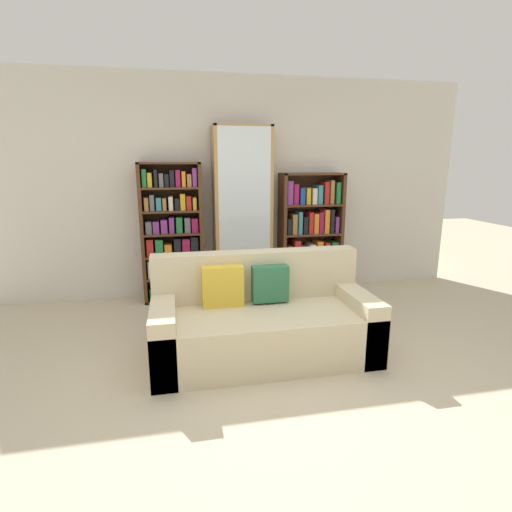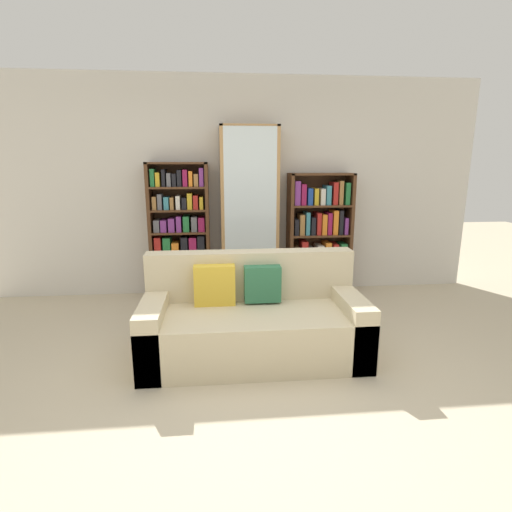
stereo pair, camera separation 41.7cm
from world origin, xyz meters
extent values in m
plane|color=beige|center=(0.00, 0.00, 0.00)|extent=(16.00, 16.00, 0.00)
cube|color=beige|center=(0.00, 2.47, 1.35)|extent=(6.15, 0.06, 2.70)
cube|color=beige|center=(0.02, 0.56, 0.22)|extent=(1.89, 0.87, 0.43)
cube|color=beige|center=(0.02, 0.90, 0.65)|extent=(1.89, 0.20, 0.45)
cube|color=beige|center=(-0.82, 0.56, 0.28)|extent=(0.20, 0.87, 0.55)
cube|color=beige|center=(0.87, 0.56, 0.28)|extent=(0.20, 0.87, 0.55)
cube|color=gold|center=(-0.31, 0.74, 0.61)|extent=(0.36, 0.12, 0.36)
cube|color=#2D6B47|center=(0.12, 0.74, 0.61)|extent=(0.32, 0.12, 0.32)
cube|color=#4C2D19|center=(-1.07, 2.26, 0.84)|extent=(0.04, 0.32, 1.67)
cube|color=#4C2D19|center=(-0.39, 2.26, 0.84)|extent=(0.04, 0.32, 1.67)
cube|color=#4C2D19|center=(-0.73, 2.26, 1.66)|extent=(0.72, 0.32, 0.02)
cube|color=#4C2D19|center=(-0.73, 2.26, 0.01)|extent=(0.72, 0.32, 0.02)
cube|color=#4C2D19|center=(-0.73, 2.42, 0.84)|extent=(0.72, 0.01, 1.67)
cube|color=#4C2D19|center=(-0.73, 2.26, 0.29)|extent=(0.64, 0.32, 0.02)
cube|color=#4C2D19|center=(-0.73, 2.26, 0.56)|extent=(0.64, 0.32, 0.02)
cube|color=#4C2D19|center=(-0.73, 2.26, 0.84)|extent=(0.64, 0.32, 0.02)
cube|color=#4C2D19|center=(-0.73, 2.26, 1.11)|extent=(0.64, 0.32, 0.02)
cube|color=#4C2D19|center=(-0.73, 2.26, 1.38)|extent=(0.64, 0.32, 0.02)
cube|color=#237038|center=(-1.00, 2.25, 0.10)|extent=(0.06, 0.24, 0.15)
cube|color=gold|center=(-0.93, 2.25, 0.11)|extent=(0.05, 0.24, 0.17)
cube|color=beige|center=(-0.85, 2.25, 0.11)|extent=(0.06, 0.24, 0.16)
cube|color=black|center=(-0.77, 2.25, 0.12)|extent=(0.06, 0.24, 0.19)
cube|color=beige|center=(-0.69, 2.25, 0.11)|extent=(0.05, 0.24, 0.18)
cube|color=#5B5B60|center=(-0.61, 2.25, 0.10)|extent=(0.05, 0.24, 0.15)
cube|color=#237038|center=(-0.53, 2.25, 0.10)|extent=(0.07, 0.24, 0.16)
cube|color=black|center=(-0.46, 2.25, 0.12)|extent=(0.05, 0.24, 0.20)
cube|color=beige|center=(-0.99, 2.25, 0.41)|extent=(0.08, 0.24, 0.22)
cube|color=teal|center=(-0.89, 2.25, 0.39)|extent=(0.09, 0.24, 0.16)
cube|color=#8E1947|center=(-0.78, 2.25, 0.40)|extent=(0.07, 0.24, 0.18)
cube|color=#8E1947|center=(-0.68, 2.25, 0.39)|extent=(0.09, 0.24, 0.16)
cube|color=black|center=(-0.57, 2.25, 0.41)|extent=(0.08, 0.24, 0.22)
cube|color=gold|center=(-0.47, 2.25, 0.39)|extent=(0.08, 0.24, 0.16)
cube|color=#AD231E|center=(-0.99, 2.25, 0.68)|extent=(0.08, 0.24, 0.21)
cube|color=#237038|center=(-0.89, 2.25, 0.68)|extent=(0.09, 0.24, 0.20)
cube|color=orange|center=(-0.79, 2.25, 0.65)|extent=(0.08, 0.24, 0.14)
cube|color=black|center=(-0.68, 2.25, 0.68)|extent=(0.08, 0.24, 0.20)
cube|color=#8E1947|center=(-0.57, 2.25, 0.68)|extent=(0.09, 0.24, 0.20)
cube|color=black|center=(-0.47, 2.25, 0.69)|extent=(0.08, 0.24, 0.22)
cube|color=#5B5B60|center=(-0.99, 2.25, 0.92)|extent=(0.07, 0.24, 0.14)
cube|color=#7A3384|center=(-0.91, 2.25, 0.92)|extent=(0.07, 0.24, 0.14)
cube|color=#7A3384|center=(-0.82, 2.25, 0.93)|extent=(0.07, 0.24, 0.16)
cube|color=#7A3384|center=(-0.73, 2.25, 0.94)|extent=(0.06, 0.24, 0.19)
cube|color=#237038|center=(-0.64, 2.25, 0.94)|extent=(0.07, 0.24, 0.19)
cube|color=#5B5B60|center=(-0.55, 2.25, 0.94)|extent=(0.07, 0.24, 0.18)
cube|color=#8E1947|center=(-0.46, 2.25, 0.93)|extent=(0.07, 0.24, 0.17)
cube|color=olive|center=(-1.00, 2.25, 1.19)|extent=(0.05, 0.24, 0.15)
cube|color=#5B5B60|center=(-0.94, 2.25, 1.21)|extent=(0.05, 0.24, 0.18)
cube|color=teal|center=(-0.87, 2.25, 1.19)|extent=(0.06, 0.24, 0.15)
cube|color=olive|center=(-0.80, 2.25, 1.19)|extent=(0.04, 0.24, 0.15)
cube|color=beige|center=(-0.73, 2.25, 1.20)|extent=(0.05, 0.24, 0.16)
cube|color=black|center=(-0.66, 2.25, 1.19)|extent=(0.05, 0.24, 0.14)
cube|color=gold|center=(-0.59, 2.25, 1.21)|extent=(0.06, 0.24, 0.19)
cube|color=#AD231E|center=(-0.52, 2.25, 1.20)|extent=(0.06, 0.24, 0.16)
cube|color=gold|center=(-0.45, 2.25, 1.19)|extent=(0.04, 0.24, 0.15)
cube|color=#237038|center=(-1.01, 2.25, 1.49)|extent=(0.05, 0.24, 0.20)
cube|color=gold|center=(-0.95, 2.25, 1.47)|extent=(0.05, 0.24, 0.16)
cube|color=black|center=(-0.88, 2.25, 1.49)|extent=(0.04, 0.24, 0.20)
cube|color=#5B5B60|center=(-0.82, 2.25, 1.47)|extent=(0.05, 0.24, 0.15)
cube|color=black|center=(-0.76, 2.25, 1.46)|extent=(0.05, 0.24, 0.15)
cube|color=black|center=(-0.70, 2.25, 1.48)|extent=(0.05, 0.24, 0.19)
cube|color=#8E1947|center=(-0.64, 2.25, 1.49)|extent=(0.05, 0.24, 0.19)
cube|color=orange|center=(-0.57, 2.25, 1.48)|extent=(0.04, 0.24, 0.18)
cube|color=olive|center=(-0.51, 2.25, 1.46)|extent=(0.05, 0.24, 0.15)
cube|color=#7A3384|center=(-0.45, 2.25, 1.49)|extent=(0.05, 0.24, 0.21)
cube|color=#AD7F4C|center=(-0.20, 2.24, 1.05)|extent=(0.04, 0.36, 2.09)
cube|color=#AD7F4C|center=(0.46, 2.24, 1.05)|extent=(0.04, 0.36, 2.09)
cube|color=#AD7F4C|center=(0.13, 2.24, 2.08)|extent=(0.70, 0.36, 0.02)
cube|color=#AD7F4C|center=(0.13, 2.24, 0.01)|extent=(0.70, 0.36, 0.02)
cube|color=#AD7F4C|center=(0.13, 2.42, 1.05)|extent=(0.70, 0.01, 2.09)
cube|color=silver|center=(0.13, 2.07, 1.05)|extent=(0.62, 0.01, 2.07)
cube|color=#AD7F4C|center=(0.13, 2.24, 0.36)|extent=(0.62, 0.32, 0.02)
cube|color=#AD7F4C|center=(0.13, 2.24, 0.71)|extent=(0.62, 0.32, 0.02)
cube|color=#AD7F4C|center=(0.13, 2.24, 1.05)|extent=(0.62, 0.32, 0.02)
cube|color=#AD7F4C|center=(0.13, 2.24, 1.39)|extent=(0.62, 0.32, 0.02)
cube|color=#AD7F4C|center=(0.13, 2.24, 1.73)|extent=(0.62, 0.32, 0.02)
cylinder|color=silver|center=(-0.11, 2.24, 0.06)|extent=(0.01, 0.01, 0.08)
cone|color=silver|center=(-0.11, 2.24, 0.15)|extent=(0.07, 0.07, 0.09)
cylinder|color=silver|center=(-0.02, 2.23, 0.06)|extent=(0.01, 0.01, 0.08)
cone|color=silver|center=(-0.02, 2.23, 0.15)|extent=(0.07, 0.07, 0.09)
cylinder|color=silver|center=(0.08, 2.25, 0.06)|extent=(0.01, 0.01, 0.08)
cone|color=silver|center=(0.08, 2.25, 0.15)|extent=(0.07, 0.07, 0.09)
cylinder|color=silver|center=(0.18, 2.23, 0.06)|extent=(0.01, 0.01, 0.08)
cone|color=silver|center=(0.18, 2.23, 0.15)|extent=(0.07, 0.07, 0.09)
cylinder|color=silver|center=(0.27, 2.26, 0.06)|extent=(0.01, 0.01, 0.08)
cone|color=silver|center=(0.27, 2.26, 0.15)|extent=(0.07, 0.07, 0.09)
cylinder|color=silver|center=(0.37, 2.25, 0.06)|extent=(0.01, 0.01, 0.08)
cone|color=silver|center=(0.37, 2.25, 0.15)|extent=(0.07, 0.07, 0.09)
cylinder|color=silver|center=(-0.11, 2.26, 0.42)|extent=(0.01, 0.01, 0.09)
cone|color=silver|center=(-0.11, 2.26, 0.52)|extent=(0.07, 0.07, 0.11)
cylinder|color=silver|center=(-0.02, 2.24, 0.42)|extent=(0.01, 0.01, 0.09)
cone|color=silver|center=(-0.02, 2.24, 0.52)|extent=(0.07, 0.07, 0.11)
cylinder|color=silver|center=(0.08, 2.23, 0.42)|extent=(0.01, 0.01, 0.09)
cone|color=silver|center=(0.08, 2.23, 0.52)|extent=(0.07, 0.07, 0.11)
cylinder|color=silver|center=(0.18, 2.25, 0.42)|extent=(0.01, 0.01, 0.09)
cone|color=silver|center=(0.18, 2.25, 0.52)|extent=(0.07, 0.07, 0.11)
cylinder|color=silver|center=(0.27, 2.24, 0.42)|extent=(0.01, 0.01, 0.09)
cone|color=silver|center=(0.27, 2.24, 0.52)|extent=(0.07, 0.07, 0.11)
cylinder|color=silver|center=(0.37, 2.24, 0.42)|extent=(0.01, 0.01, 0.09)
cone|color=silver|center=(0.37, 2.24, 0.52)|extent=(0.07, 0.07, 0.11)
cylinder|color=silver|center=(-0.11, 2.24, 0.76)|extent=(0.01, 0.01, 0.09)
cone|color=silver|center=(-0.11, 2.24, 0.86)|extent=(0.08, 0.08, 0.11)
cylinder|color=silver|center=(0.01, 2.25, 0.76)|extent=(0.01, 0.01, 0.09)
cone|color=silver|center=(0.01, 2.25, 0.86)|extent=(0.08, 0.08, 0.11)
cylinder|color=silver|center=(0.13, 2.24, 0.76)|extent=(0.01, 0.01, 0.09)
cone|color=silver|center=(0.13, 2.24, 0.86)|extent=(0.08, 0.08, 0.11)
cylinder|color=silver|center=(0.24, 2.26, 0.76)|extent=(0.01, 0.01, 0.09)
cone|color=silver|center=(0.24, 2.26, 0.86)|extent=(0.08, 0.08, 0.11)
cylinder|color=silver|center=(0.36, 2.24, 0.76)|extent=(0.01, 0.01, 0.09)
cone|color=silver|center=(0.36, 2.24, 0.86)|extent=(0.08, 0.08, 0.11)
cylinder|color=silver|center=(-0.09, 2.26, 1.09)|extent=(0.01, 0.01, 0.07)
cone|color=silver|center=(-0.09, 2.26, 1.16)|extent=(0.09, 0.09, 0.08)
cylinder|color=silver|center=(0.05, 2.24, 1.09)|extent=(0.01, 0.01, 0.07)
cone|color=silver|center=(0.05, 2.24, 1.16)|extent=(0.09, 0.09, 0.08)
cylinder|color=silver|center=(0.20, 2.26, 1.09)|extent=(0.01, 0.01, 0.07)
cone|color=silver|center=(0.20, 2.26, 1.16)|extent=(0.09, 0.09, 0.08)
cylinder|color=silver|center=(0.34, 2.24, 1.09)|extent=(0.01, 0.01, 0.07)
cone|color=silver|center=(0.34, 2.24, 1.16)|extent=(0.09, 0.09, 0.08)
cylinder|color=silver|center=(-0.11, 2.24, 1.44)|extent=(0.01, 0.01, 0.08)
cone|color=silver|center=(-0.11, 2.24, 1.53)|extent=(0.08, 0.08, 0.10)
cylinder|color=silver|center=(0.01, 2.24, 1.44)|extent=(0.01, 0.01, 0.08)
cone|color=silver|center=(0.01, 2.24, 1.53)|extent=(0.08, 0.08, 0.10)
cylinder|color=silver|center=(0.13, 2.26, 1.44)|extent=(0.01, 0.01, 0.08)
cone|color=silver|center=(0.13, 2.26, 1.53)|extent=(0.08, 0.08, 0.10)
cylinder|color=silver|center=(0.24, 2.25, 1.44)|extent=(0.01, 0.01, 0.08)
cone|color=silver|center=(0.24, 2.25, 1.53)|extent=(0.08, 0.08, 0.10)
cylinder|color=silver|center=(0.36, 2.24, 1.44)|extent=(0.01, 0.01, 0.08)
cone|color=silver|center=(0.36, 2.24, 1.53)|extent=(0.08, 0.08, 0.10)
cylinder|color=silver|center=(-0.11, 2.23, 1.78)|extent=(0.01, 0.01, 0.08)
cone|color=silver|center=(-0.11, 2.23, 1.88)|extent=(0.07, 0.07, 0.10)
cylinder|color=silver|center=(-0.02, 2.26, 1.78)|extent=(0.01, 0.01, 0.08)
cone|color=silver|center=(-0.02, 2.26, 1.88)|extent=(0.07, 0.07, 0.10)
cylinder|color=silver|center=(0.08, 2.25, 1.78)|extent=(0.01, 0.01, 0.08)
cone|color=silver|center=(0.08, 2.25, 1.88)|extent=(0.07, 0.07, 0.10)
cylinder|color=silver|center=(0.18, 2.26, 1.78)|extent=(0.01, 0.01, 0.08)
cone|color=silver|center=(0.18, 2.26, 1.88)|extent=(0.07, 0.07, 0.10)
cylinder|color=silver|center=(0.27, 2.24, 1.78)|extent=(0.01, 0.01, 0.08)
cone|color=silver|center=(0.27, 2.24, 1.88)|extent=(0.07, 0.07, 0.10)
cylinder|color=silver|center=(0.37, 2.22, 1.78)|extent=(0.01, 0.01, 0.08)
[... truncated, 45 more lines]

